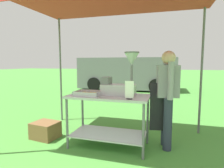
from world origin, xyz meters
TOP-DOWN VIEW (x-y plane):
  - ground_plane at (0.00, 6.00)m, footprint 70.00×70.00m
  - stall_canopy at (0.11, 1.21)m, footprint 3.34×2.07m
  - donut_cart at (0.11, 1.11)m, footprint 1.35×0.69m
  - donut_tray at (-0.21, 1.02)m, footprint 0.43×0.32m
  - donut_fryer at (0.30, 1.18)m, footprint 0.62×0.28m
  - menu_sign at (0.51, 0.86)m, footprint 0.13×0.05m
  - vendor at (1.04, 1.34)m, footprint 0.46×0.54m
  - supply_crate at (-1.14, 1.10)m, footprint 0.51×0.45m
  - van_grey at (-1.03, 8.11)m, footprint 5.06×2.18m

SIDE VIEW (x-z plane):
  - ground_plane at x=0.00m, z-range 0.00..0.00m
  - supply_crate at x=-1.14m, z-range 0.00..0.30m
  - donut_cart at x=0.11m, z-range 0.19..1.07m
  - van_grey at x=-1.03m, z-range 0.03..1.72m
  - donut_tray at x=-0.21m, z-range 0.86..0.94m
  - vendor at x=1.04m, z-range 0.10..1.71m
  - menu_sign at x=0.51m, z-range 0.86..1.13m
  - donut_fryer at x=0.30m, z-range 0.76..1.48m
  - stall_canopy at x=0.11m, z-range 1.16..3.67m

